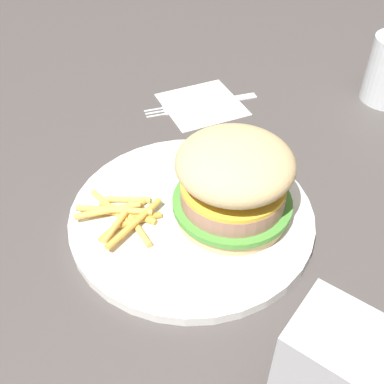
# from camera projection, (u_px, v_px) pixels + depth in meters

# --- Properties ---
(ground_plane) EXTENTS (1.60, 1.60, 0.00)m
(ground_plane) POSITION_uv_depth(u_px,v_px,m) (191.00, 215.00, 0.53)
(ground_plane) COLOR #47423F
(plate) EXTENTS (0.27, 0.27, 0.01)m
(plate) POSITION_uv_depth(u_px,v_px,m) (192.00, 216.00, 0.52)
(plate) COLOR white
(plate) RESTS_ON ground_plane
(sandwich) EXTENTS (0.13, 0.13, 0.10)m
(sandwich) POSITION_uv_depth(u_px,v_px,m) (234.00, 181.00, 0.48)
(sandwich) COLOR tan
(sandwich) RESTS_ON plate
(fries_pile) EXTENTS (0.10, 0.10, 0.01)m
(fries_pile) POSITION_uv_depth(u_px,v_px,m) (123.00, 215.00, 0.50)
(fries_pile) COLOR gold
(fries_pile) RESTS_ON plate
(napkin) EXTENTS (0.14, 0.14, 0.00)m
(napkin) POSITION_uv_depth(u_px,v_px,m) (202.00, 104.00, 0.70)
(napkin) COLOR white
(napkin) RESTS_ON ground_plane
(fork) EXTENTS (0.17, 0.04, 0.00)m
(fork) POSITION_uv_depth(u_px,v_px,m) (201.00, 103.00, 0.69)
(fork) COLOR silver
(fork) RESTS_ON napkin
(napkin_dispenser) EXTENTS (0.11, 0.11, 0.10)m
(napkin_dispenser) POSITION_uv_depth(u_px,v_px,m) (344.00, 379.00, 0.34)
(napkin_dispenser) COLOR #B7BABF
(napkin_dispenser) RESTS_ON ground_plane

